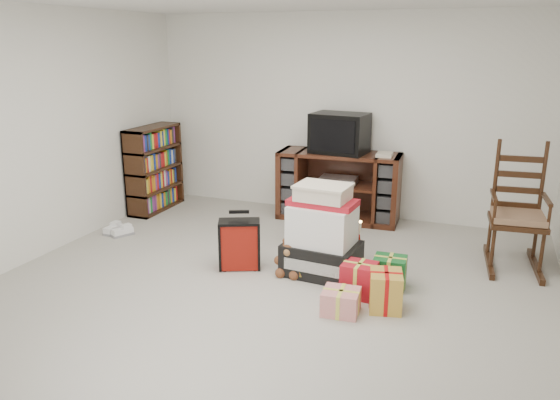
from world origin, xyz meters
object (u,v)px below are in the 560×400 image
(santa_figurine, at_px, (348,240))
(sneaker_pair, at_px, (118,231))
(gift_pile, at_px, (322,236))
(teddy_bear, at_px, (291,259))
(gift_cluster, at_px, (369,286))
(mrs_claus_figurine, at_px, (295,225))
(tv_stand, at_px, (339,186))
(bookshelf, at_px, (154,170))
(red_suitcase, at_px, (240,244))
(crt_television, at_px, (340,133))
(rocking_chair, at_px, (517,223))

(santa_figurine, bearing_deg, sneaker_pair, -176.51)
(gift_pile, bearing_deg, teddy_bear, -150.41)
(gift_pile, bearing_deg, gift_cluster, -31.42)
(mrs_claus_figurine, bearing_deg, sneaker_pair, -167.95)
(tv_stand, bearing_deg, gift_pile, -82.93)
(santa_figurine, bearing_deg, bookshelf, 163.09)
(tv_stand, height_order, red_suitcase, tv_stand)
(santa_figurine, bearing_deg, gift_pile, -112.86)
(gift_cluster, bearing_deg, santa_figurine, 117.14)
(mrs_claus_figurine, xyz_separation_m, sneaker_pair, (-2.02, -0.43, -0.19))
(tv_stand, distance_m, red_suitcase, 1.92)
(gift_cluster, distance_m, crt_television, 2.44)
(sneaker_pair, bearing_deg, tv_stand, 45.03)
(tv_stand, bearing_deg, gift_cluster, -70.94)
(bookshelf, height_order, mrs_claus_figurine, bookshelf)
(gift_pile, relative_size, sneaker_pair, 2.73)
(teddy_bear, distance_m, gift_cluster, 0.86)
(santa_figurine, xyz_separation_m, gift_cluster, (0.39, -0.77, -0.10))
(rocking_chair, xyz_separation_m, sneaker_pair, (-4.23, -0.71, -0.39))
(mrs_claus_figurine, bearing_deg, teddy_bear, -73.07)
(gift_cluster, bearing_deg, crt_television, 112.56)
(santa_figurine, bearing_deg, mrs_claus_figurine, 157.83)
(tv_stand, distance_m, gift_cluster, 2.28)
(bookshelf, height_order, red_suitcase, bookshelf)
(rocking_chair, height_order, red_suitcase, rocking_chair)
(tv_stand, relative_size, gift_cluster, 1.65)
(red_suitcase, bearing_deg, tv_stand, 51.28)
(red_suitcase, height_order, crt_television, crt_television)
(gift_pile, distance_m, mrs_claus_figurine, 0.82)
(santa_figurine, bearing_deg, gift_cluster, -62.86)
(mrs_claus_figurine, bearing_deg, gift_pile, -51.85)
(mrs_claus_figurine, bearing_deg, tv_stand, 79.66)
(tv_stand, relative_size, crt_television, 2.18)
(tv_stand, xyz_separation_m, red_suitcase, (-0.48, -1.86, -0.18))
(rocking_chair, height_order, santa_figurine, rocking_chair)
(santa_figurine, xyz_separation_m, sneaker_pair, (-2.68, -0.16, -0.19))
(red_suitcase, height_order, santa_figurine, santa_figurine)
(tv_stand, distance_m, sneaker_pair, 2.69)
(gift_pile, height_order, crt_television, crt_television)
(red_suitcase, relative_size, teddy_bear, 1.61)
(gift_pile, bearing_deg, bookshelf, 159.73)
(red_suitcase, relative_size, santa_figurine, 0.93)
(tv_stand, xyz_separation_m, gift_cluster, (0.86, -2.09, -0.29))
(gift_pile, relative_size, gift_cluster, 0.94)
(tv_stand, height_order, santa_figurine, tv_stand)
(gift_pile, bearing_deg, sneaker_pair, 179.76)
(mrs_claus_figurine, bearing_deg, red_suitcase, -109.52)
(rocking_chair, xyz_separation_m, teddy_bear, (-1.98, -1.04, -0.28))
(red_suitcase, xyz_separation_m, sneaker_pair, (-1.74, 0.37, -0.20))
(tv_stand, bearing_deg, sneaker_pair, -149.39)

